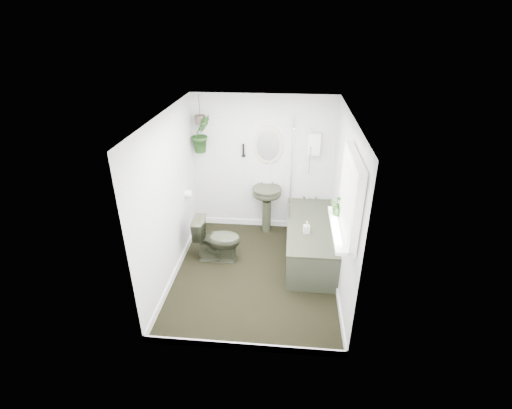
{
  "coord_description": "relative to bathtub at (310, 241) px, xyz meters",
  "views": [
    {
      "loc": [
        0.43,
        -4.32,
        3.36
      ],
      "look_at": [
        0.0,
        0.15,
        1.05
      ],
      "focal_mm": 26.0,
      "sensor_mm": 36.0,
      "label": 1
    }
  ],
  "objects": [
    {
      "name": "ceiling",
      "position": [
        -0.8,
        -0.5,
        2.02
      ],
      "size": [
        2.3,
        2.8,
        0.02
      ],
      "primitive_type": "cube",
      "color": "white",
      "rests_on": "ground"
    },
    {
      "name": "toilet_roll_holder",
      "position": [
        -1.9,
        0.2,
        0.61
      ],
      "size": [
        0.11,
        0.11,
        0.11
      ],
      "primitive_type": "cylinder",
      "rotation": [
        0.0,
        1.57,
        0.0
      ],
      "color": "white",
      "rests_on": "wall_left"
    },
    {
      "name": "window_blinds",
      "position": [
        0.24,
        -1.2,
        1.36
      ],
      "size": [
        0.01,
        0.86,
        0.76
      ],
      "primitive_type": "cube",
      "color": "white",
      "rests_on": "wall_right"
    },
    {
      "name": "wall_back",
      "position": [
        -0.8,
        0.91,
        0.86
      ],
      "size": [
        2.3,
        0.02,
        2.3
      ],
      "primitive_type": "cube",
      "color": "white",
      "rests_on": "ground"
    },
    {
      "name": "sill_plant",
      "position": [
        0.24,
        -0.9,
        1.09
      ],
      "size": [
        0.3,
        0.28,
        0.27
      ],
      "primitive_type": "imported",
      "rotation": [
        0.0,
        0.0,
        -0.37
      ],
      "color": "black",
      "rests_on": "window_sill"
    },
    {
      "name": "floor",
      "position": [
        -0.8,
        -0.5,
        -0.3
      ],
      "size": [
        2.3,
        2.8,
        0.02
      ],
      "primitive_type": "cube",
      "color": "black",
      "rests_on": "ground"
    },
    {
      "name": "shower_box",
      "position": [
        0.0,
        0.84,
        1.26
      ],
      "size": [
        0.2,
        0.1,
        0.35
      ],
      "primitive_type": "cube",
      "color": "white",
      "rests_on": "wall_back"
    },
    {
      "name": "window_sill",
      "position": [
        0.22,
        -1.2,
        0.94
      ],
      "size": [
        0.18,
        1.0,
        0.04
      ],
      "primitive_type": "cube",
      "color": "white",
      "rests_on": "wall_right"
    },
    {
      "name": "oval_mirror",
      "position": [
        -0.72,
        0.87,
        1.21
      ],
      "size": [
        0.46,
        0.03,
        0.62
      ],
      "primitive_type": "ellipsoid",
      "color": "beige",
      "rests_on": "wall_back"
    },
    {
      "name": "wall_sconce",
      "position": [
        -1.12,
        0.86,
        1.11
      ],
      "size": [
        0.04,
        0.04,
        0.22
      ],
      "primitive_type": "cylinder",
      "color": "black",
      "rests_on": "wall_back"
    },
    {
      "name": "window_recess",
      "position": [
        0.29,
        -1.2,
        1.36
      ],
      "size": [
        0.08,
        1.0,
        0.9
      ],
      "primitive_type": "cube",
      "color": "white",
      "rests_on": "wall_right"
    },
    {
      "name": "wall_front",
      "position": [
        -0.8,
        -1.91,
        0.86
      ],
      "size": [
        2.3,
        0.02,
        2.3
      ],
      "primitive_type": "cube",
      "color": "white",
      "rests_on": "ground"
    },
    {
      "name": "bathtub",
      "position": [
        0.0,
        0.0,
        0.0
      ],
      "size": [
        0.72,
        1.72,
        0.58
      ],
      "primitive_type": null,
      "color": "#2F3323",
      "rests_on": "floor"
    },
    {
      "name": "hanging_plant",
      "position": [
        -1.77,
        0.75,
        1.4
      ],
      "size": [
        0.41,
        0.41,
        0.58
      ],
      "primitive_type": "imported",
      "rotation": [
        0.0,
        0.0,
        0.7
      ],
      "color": "black",
      "rests_on": "ceiling"
    },
    {
      "name": "hanging_pot",
      "position": [
        -1.77,
        0.75,
        1.63
      ],
      "size": [
        0.16,
        0.16,
        0.12
      ],
      "primitive_type": "cylinder",
      "color": "#3F372B",
      "rests_on": "ceiling"
    },
    {
      "name": "toilet",
      "position": [
        -1.4,
        -0.19,
        0.06
      ],
      "size": [
        0.7,
        0.41,
        0.71
      ],
      "primitive_type": "imported",
      "rotation": [
        0.0,
        0.0,
        1.59
      ],
      "color": "#2F3323",
      "rests_on": "floor"
    },
    {
      "name": "bath_screen",
      "position": [
        -0.33,
        0.49,
        0.99
      ],
      "size": [
        0.04,
        0.72,
        1.4
      ],
      "primitive_type": null,
      "color": "silver",
      "rests_on": "bathtub"
    },
    {
      "name": "skirting",
      "position": [
        -0.8,
        -0.5,
        -0.24
      ],
      "size": [
        2.3,
        2.8,
        0.1
      ],
      "primitive_type": "cube",
      "color": "white",
      "rests_on": "floor"
    },
    {
      "name": "wall_left",
      "position": [
        -1.96,
        -0.5,
        0.86
      ],
      "size": [
        0.02,
        2.8,
        2.3
      ],
      "primitive_type": "cube",
      "color": "white",
      "rests_on": "ground"
    },
    {
      "name": "pedestal_sink",
      "position": [
        -0.72,
        0.71,
        0.12
      ],
      "size": [
        0.54,
        0.48,
        0.82
      ],
      "primitive_type": null,
      "rotation": [
        0.0,
        0.0,
        0.15
      ],
      "color": "#2F3323",
      "rests_on": "floor"
    },
    {
      "name": "soap_bottle",
      "position": [
        -0.09,
        -0.26,
        0.38
      ],
      "size": [
        0.1,
        0.1,
        0.18
      ],
      "primitive_type": "imported",
      "rotation": [
        0.0,
        0.0,
        0.19
      ],
      "color": "black",
      "rests_on": "bathtub"
    },
    {
      "name": "wall_right",
      "position": [
        0.36,
        -0.5,
        0.86
      ],
      "size": [
        0.02,
        2.8,
        2.3
      ],
      "primitive_type": "cube",
      "color": "white",
      "rests_on": "ground"
    }
  ]
}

